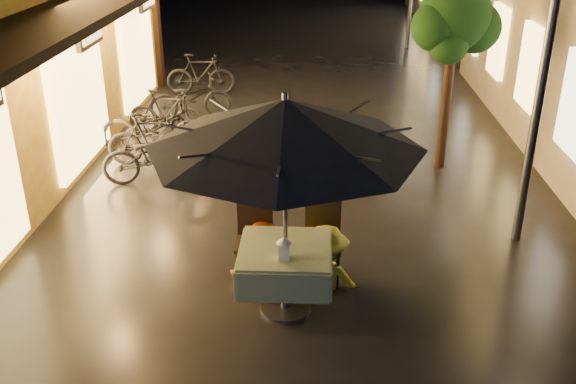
# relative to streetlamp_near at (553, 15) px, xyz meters

# --- Properties ---
(ground) EXTENTS (90.00, 90.00, 0.00)m
(ground) POSITION_rel_streetlamp_near_xyz_m (-3.00, -2.00, -2.92)
(ground) COLOR black
(ground) RESTS_ON ground
(street_tree) EXTENTS (1.43, 1.20, 3.15)m
(street_tree) POSITION_rel_streetlamp_near_xyz_m (-0.59, 2.51, -0.50)
(street_tree) COLOR black
(street_tree) RESTS_ON ground
(streetlamp_near) EXTENTS (0.36, 0.36, 4.23)m
(streetlamp_near) POSITION_rel_streetlamp_near_xyz_m (0.00, 0.00, 0.00)
(streetlamp_near) COLOR #59595E
(streetlamp_near) RESTS_ON ground
(cafe_table) EXTENTS (0.99, 0.99, 0.78)m
(cafe_table) POSITION_rel_streetlamp_near_xyz_m (-2.98, -1.76, -2.33)
(cafe_table) COLOR #59595E
(cafe_table) RESTS_ON ground
(patio_umbrella) EXTENTS (2.79, 2.79, 2.46)m
(patio_umbrella) POSITION_rel_streetlamp_near_xyz_m (-2.98, -1.76, -0.77)
(patio_umbrella) COLOR #59595E
(patio_umbrella) RESTS_ON ground
(cafe_chair_left) EXTENTS (0.42, 0.42, 0.97)m
(cafe_chair_left) POSITION_rel_streetlamp_near_xyz_m (-3.38, -1.02, -2.38)
(cafe_chair_left) COLOR black
(cafe_chair_left) RESTS_ON ground
(cafe_chair_right) EXTENTS (0.42, 0.42, 0.97)m
(cafe_chair_right) POSITION_rel_streetlamp_near_xyz_m (-2.58, -1.02, -2.38)
(cafe_chair_right) COLOR black
(cafe_chair_right) RESTS_ON ground
(table_lantern) EXTENTS (0.16, 0.16, 0.25)m
(table_lantern) POSITION_rel_streetlamp_near_xyz_m (-2.98, -1.98, -2.00)
(table_lantern) COLOR white
(table_lantern) RESTS_ON cafe_table
(person_orange) EXTENTS (0.73, 0.57, 1.51)m
(person_orange) POSITION_rel_streetlamp_near_xyz_m (-3.31, -1.19, -2.16)
(person_orange) COLOR #BE4400
(person_orange) RESTS_ON ground
(person_yellow) EXTENTS (0.93, 0.54, 1.43)m
(person_yellow) POSITION_rel_streetlamp_near_xyz_m (-2.54, -1.21, -2.20)
(person_yellow) COLOR gold
(person_yellow) RESTS_ON ground
(bicycle_0) EXTENTS (1.79, 0.99, 0.89)m
(bicycle_0) POSITION_rel_streetlamp_near_xyz_m (-5.18, 1.64, -2.47)
(bicycle_0) COLOR black
(bicycle_0) RESTS_ON ground
(bicycle_1) EXTENTS (1.54, 0.52, 0.91)m
(bicycle_1) POSITION_rel_streetlamp_near_xyz_m (-5.43, 2.35, -2.46)
(bicycle_1) COLOR black
(bicycle_1) RESTS_ON ground
(bicycle_2) EXTENTS (1.93, 0.73, 1.00)m
(bicycle_2) POSITION_rel_streetlamp_near_xyz_m (-5.50, 2.87, -2.42)
(bicycle_2) COLOR #222328
(bicycle_2) RESTS_ON ground
(bicycle_3) EXTENTS (1.50, 0.55, 0.88)m
(bicycle_3) POSITION_rel_streetlamp_near_xyz_m (-5.53, 3.86, -2.48)
(bicycle_3) COLOR black
(bicycle_3) RESTS_ON ground
(bicycle_4) EXTENTS (1.75, 1.08, 0.87)m
(bicycle_4) POSITION_rel_streetlamp_near_xyz_m (-5.25, 4.87, -2.48)
(bicycle_4) COLOR #23242A
(bicycle_4) RESTS_ON ground
(bicycle_5) EXTENTS (1.58, 0.53, 0.94)m
(bicycle_5) POSITION_rel_streetlamp_near_xyz_m (-5.36, 6.64, -2.45)
(bicycle_5) COLOR black
(bicycle_5) RESTS_ON ground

